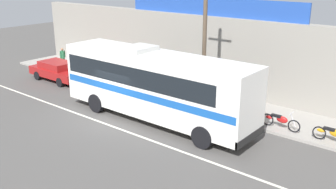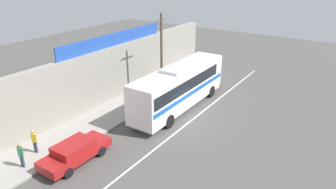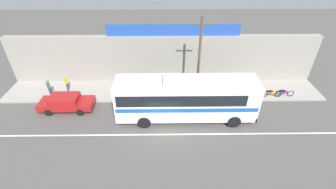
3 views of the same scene
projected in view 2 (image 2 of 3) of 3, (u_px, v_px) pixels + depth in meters
name	position (u px, v px, depth m)	size (l,w,h in m)	color
ground_plane	(180.00, 120.00, 24.44)	(70.00, 70.00, 0.00)	#4F4C49
sidewalk_slab	(129.00, 104.00, 27.07)	(30.00, 3.60, 0.14)	gray
storefront_facade	(109.00, 74.00, 27.25)	(30.00, 0.70, 4.80)	gray
storefront_billboard	(115.00, 39.00, 26.85)	(12.45, 0.12, 1.10)	#234CAD
road_center_stripe	(189.00, 123.00, 24.03)	(30.00, 0.14, 0.01)	silver
intercity_bus	(179.00, 86.00, 25.61)	(11.05, 2.60, 3.78)	white
parked_car	(75.00, 151.00, 19.03)	(4.57, 1.86, 1.37)	maroon
utility_pole	(162.00, 55.00, 27.16)	(1.60, 0.22, 7.47)	brown
motorcycle_purple	(197.00, 71.00, 33.90)	(1.92, 0.56, 0.94)	black
motorcycle_orange	(202.00, 68.00, 34.83)	(1.88, 0.56, 0.94)	black
motorcycle_black	(177.00, 82.00, 30.56)	(1.92, 0.56, 0.94)	black
motorcycle_red	(185.00, 77.00, 31.98)	(1.97, 0.56, 0.94)	black
pedestrian_near_shop	(34.00, 140.00, 19.67)	(0.30, 0.48, 1.62)	navy
pedestrian_by_curb	(162.00, 77.00, 30.50)	(0.30, 0.48, 1.65)	black
pedestrian_far_right	(21.00, 154.00, 18.25)	(0.30, 0.48, 1.59)	navy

